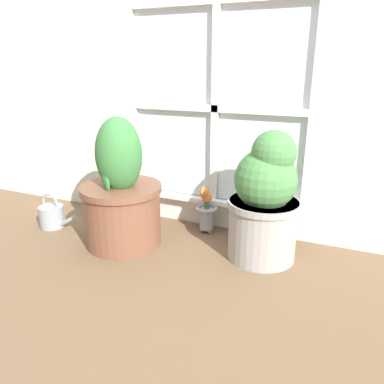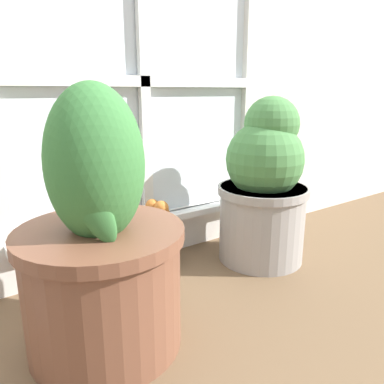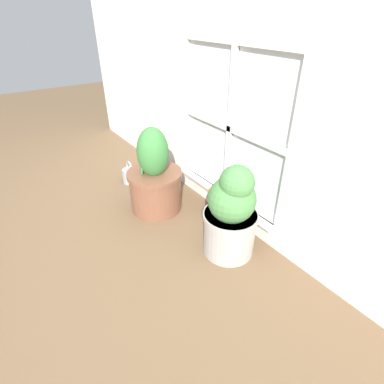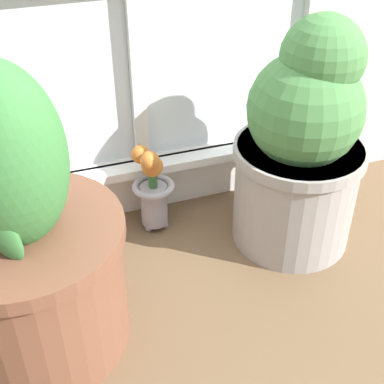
# 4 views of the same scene
# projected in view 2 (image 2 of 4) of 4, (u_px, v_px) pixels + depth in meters

# --- Properties ---
(ground_plane) EXTENTS (10.00, 10.00, 0.00)m
(ground_plane) POSITION_uv_depth(u_px,v_px,m) (244.00, 324.00, 1.02)
(ground_plane) COLOR brown
(potted_plant_left) EXTENTS (0.40, 0.40, 0.64)m
(potted_plant_left) POSITION_uv_depth(u_px,v_px,m) (101.00, 252.00, 0.89)
(potted_plant_left) COLOR brown
(potted_plant_left) RESTS_ON ground_plane
(potted_plant_right) EXTENTS (0.33, 0.33, 0.60)m
(potted_plant_right) POSITION_uv_depth(u_px,v_px,m) (264.00, 187.00, 1.36)
(potted_plant_right) COLOR #9E9993
(potted_plant_right) RESTS_ON ground_plane
(flower_vase) EXTENTS (0.11, 0.11, 0.25)m
(flower_vase) POSITION_uv_depth(u_px,v_px,m) (162.00, 231.00, 1.33)
(flower_vase) COLOR #99939E
(flower_vase) RESTS_ON ground_plane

